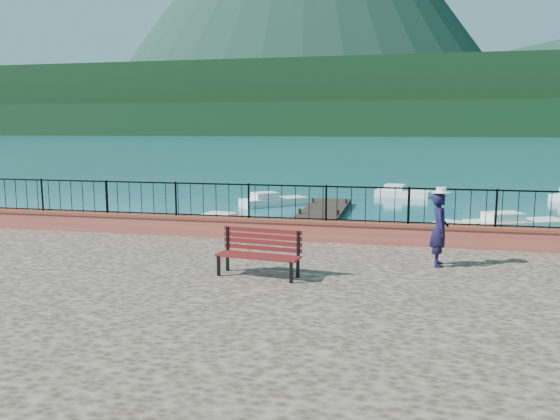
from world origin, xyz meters
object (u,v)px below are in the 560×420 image
at_px(boat_0, 230,223).
at_px(boat_4, 403,191).
at_px(park_bench, 259,263).
at_px(person, 439,229).
at_px(boat_1, 472,234).
at_px(boat_3, 274,198).
at_px(boat_2, 517,221).

distance_m(boat_0, boat_4, 15.37).
height_order(park_bench, person, person).
xyz_separation_m(boat_1, boat_3, (-9.53, 8.56, 0.00)).
bearing_deg(boat_2, boat_3, 133.71).
relative_size(park_bench, boat_4, 0.55).
xyz_separation_m(person, boat_3, (-7.74, 16.94, -1.64)).
height_order(park_bench, boat_1, park_bench).
bearing_deg(boat_0, boat_2, 24.22).
height_order(boat_0, boat_2, same).
bearing_deg(boat_2, boat_4, 90.85).
bearing_deg(boat_3, boat_1, -81.83).
height_order(person, boat_4, person).
bearing_deg(boat_3, boat_0, -129.98).
xyz_separation_m(park_bench, person, (3.77, 1.75, 0.54)).
bearing_deg(boat_0, boat_4, 72.17).
xyz_separation_m(boat_2, boat_3, (-11.77, 5.04, 0.00)).
bearing_deg(boat_4, boat_2, -54.42).
height_order(park_bench, boat_3, park_bench).
distance_m(boat_1, boat_2, 4.17).
bearing_deg(person, boat_0, 39.76).
distance_m(boat_0, boat_2, 12.18).
bearing_deg(boat_1, park_bench, -90.04).
relative_size(park_bench, person, 1.10).
distance_m(boat_0, boat_1, 9.55).
relative_size(boat_0, boat_3, 0.91).
relative_size(park_bench, boat_2, 0.43).
relative_size(boat_2, boat_4, 1.30).
distance_m(person, boat_3, 18.69).
bearing_deg(boat_0, boat_3, 99.55).
height_order(person, boat_3, person).
bearing_deg(person, boat_2, -20.26).
bearing_deg(boat_1, boat_0, -153.99).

